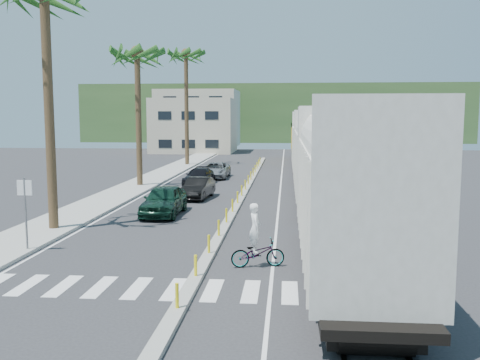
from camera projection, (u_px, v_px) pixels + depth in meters
name	position (u px, v px, depth m)	size (l,w,h in m)	color
ground	(201.00, 271.00, 18.67)	(140.00, 140.00, 0.00)	#28282B
sidewalk	(148.00, 181.00, 44.13)	(3.00, 90.00, 0.15)	gray
rails	(310.00, 179.00, 45.93)	(1.56, 100.00, 0.06)	black
median	(245.00, 190.00, 38.40)	(0.45, 60.00, 0.85)	gray
crosswalk	(190.00, 290.00, 16.69)	(14.00, 2.20, 0.01)	silver
lane_markings	(224.00, 183.00, 43.59)	(9.42, 90.00, 0.01)	silver
freight_train	(316.00, 151.00, 38.06)	(3.00, 60.94, 5.85)	beige
palm_trees	(142.00, 45.00, 40.55)	(3.50, 37.20, 13.75)	brown
street_sign	(25.00, 204.00, 21.05)	(0.60, 0.08, 3.00)	slate
buildings	(231.00, 122.00, 89.59)	(38.00, 27.00, 10.00)	#BBB195
hillside	(274.00, 113.00, 116.87)	(80.00, 20.00, 12.00)	#385628
car_lead	(164.00, 200.00, 29.24)	(1.97, 4.82, 1.64)	#0F2F21
car_second	(198.00, 188.00, 35.15)	(1.80, 4.29, 1.38)	black
car_third	(199.00, 177.00, 41.98)	(2.25, 4.73, 1.33)	black
car_rear	(215.00, 170.00, 46.88)	(2.34, 4.98, 1.38)	#929496
cyclist	(257.00, 247.00, 19.14)	(1.50, 2.22, 2.32)	#9EA0A5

